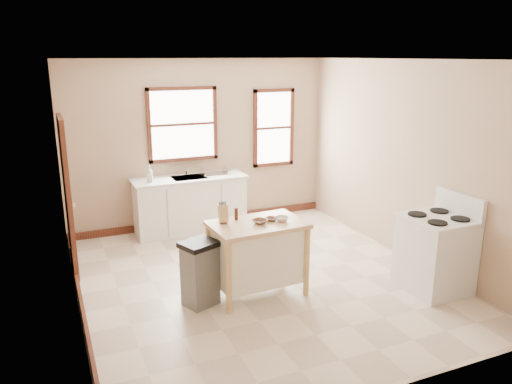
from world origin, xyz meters
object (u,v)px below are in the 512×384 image
(bowl_c, at_px, (282,219))
(gas_stove, at_px, (436,243))
(soap_bottle_b, at_px, (150,176))
(bowl_b, at_px, (271,219))
(dish_rack, at_px, (214,171))
(pepper_grinder, at_px, (236,214))
(soap_bottle_a, at_px, (150,174))
(knife_block, at_px, (223,215))
(kitchen_island, at_px, (257,258))
(bowl_a, at_px, (260,221))
(trash_bin, at_px, (200,273))

(bowl_c, bearing_deg, gas_stove, -21.45)
(soap_bottle_b, height_order, bowl_b, soap_bottle_b)
(bowl_b, bearing_deg, gas_stove, -22.07)
(dish_rack, relative_size, pepper_grinder, 2.78)
(soap_bottle_a, distance_m, knife_block, 2.37)
(kitchen_island, height_order, pepper_grinder, pepper_grinder)
(dish_rack, height_order, pepper_grinder, pepper_grinder)
(knife_block, xyz_separation_m, bowl_a, (0.39, -0.19, -0.08))
(dish_rack, height_order, bowl_a, dish_rack)
(dish_rack, distance_m, gas_stove, 3.77)
(trash_bin, bearing_deg, bowl_c, -24.79)
(kitchen_island, bearing_deg, bowl_a, -58.55)
(knife_block, height_order, bowl_a, knife_block)
(dish_rack, height_order, bowl_b, dish_rack)
(bowl_c, bearing_deg, knife_block, 162.17)
(gas_stove, bearing_deg, soap_bottle_a, 131.09)
(soap_bottle_b, distance_m, pepper_grinder, 2.36)
(soap_bottle_a, xyz_separation_m, pepper_grinder, (0.57, -2.30, -0.05))
(bowl_a, relative_size, gas_stove, 0.15)
(dish_rack, distance_m, pepper_grinder, 2.42)
(kitchen_island, xyz_separation_m, gas_stove, (2.07, -0.75, 0.15))
(soap_bottle_a, height_order, soap_bottle_b, soap_bottle_a)
(pepper_grinder, bearing_deg, trash_bin, -159.74)
(soap_bottle_a, relative_size, gas_stove, 0.21)
(bowl_c, distance_m, trash_bin, 1.16)
(soap_bottle_b, bearing_deg, bowl_a, -56.41)
(bowl_c, xyz_separation_m, gas_stove, (1.78, -0.70, -0.34))
(kitchen_island, xyz_separation_m, bowl_a, (0.02, -0.03, 0.48))
(dish_rack, distance_m, bowl_b, 2.56)
(bowl_b, bearing_deg, pepper_grinder, 153.19)
(kitchen_island, distance_m, trash_bin, 0.73)
(knife_block, relative_size, bowl_a, 1.11)
(kitchen_island, bearing_deg, gas_stove, -22.83)
(kitchen_island, xyz_separation_m, trash_bin, (-0.73, 0.01, -0.07))
(dish_rack, xyz_separation_m, bowl_c, (-0.02, -2.62, -0.03))
(bowl_c, bearing_deg, bowl_b, 148.72)
(dish_rack, bearing_deg, gas_stove, -76.61)
(kitchen_island, bearing_deg, trash_bin, 176.55)
(soap_bottle_a, relative_size, knife_block, 1.27)
(soap_bottle_a, height_order, trash_bin, soap_bottle_a)
(bowl_c, bearing_deg, bowl_a, 174.95)
(knife_block, height_order, gas_stove, gas_stove)
(pepper_grinder, height_order, gas_stove, gas_stove)
(bowl_a, height_order, trash_bin, bowl_a)
(bowl_a, bearing_deg, knife_block, 154.11)
(soap_bottle_b, xyz_separation_m, bowl_b, (0.95, -2.48, -0.08))
(trash_bin, bearing_deg, dish_rack, 46.36)
(gas_stove, bearing_deg, kitchen_island, 160.07)
(soap_bottle_a, xyz_separation_m, bowl_a, (0.78, -2.53, -0.11))
(dish_rack, bearing_deg, soap_bottle_a, 169.05)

